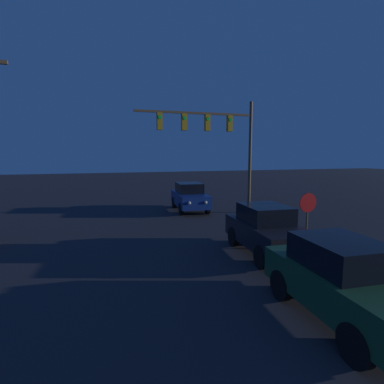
{
  "coord_description": "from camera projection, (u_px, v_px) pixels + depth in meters",
  "views": [
    {
      "loc": [
        -3.23,
        1.99,
        3.55
      ],
      "look_at": [
        0.0,
        12.42,
        2.15
      ],
      "focal_mm": 28.0,
      "sensor_mm": 36.0,
      "label": 1
    }
  ],
  "objects": [
    {
      "name": "car_near",
      "position": [
        344.0,
        281.0,
        6.3
      ],
      "size": [
        1.95,
        4.0,
        1.74
      ],
      "rotation": [
        0.0,
        0.0,
        3.08
      ],
      "color": "#1E4728",
      "rests_on": "ground_plane"
    },
    {
      "name": "car_mid",
      "position": [
        266.0,
        230.0,
        10.54
      ],
      "size": [
        1.99,
        4.02,
        1.74
      ],
      "rotation": [
        0.0,
        0.0,
        3.07
      ],
      "color": "black",
      "rests_on": "ground_plane"
    },
    {
      "name": "car_far",
      "position": [
        190.0,
        197.0,
        18.62
      ],
      "size": [
        1.97,
        4.01,
        1.74
      ],
      "rotation": [
        0.0,
        0.0,
        3.08
      ],
      "color": "navy",
      "rests_on": "ground_plane"
    },
    {
      "name": "traffic_signal_mast",
      "position": [
        216.0,
        134.0,
        17.01
      ],
      "size": [
        6.88,
        0.3,
        6.57
      ],
      "color": "brown",
      "rests_on": "ground_plane"
    },
    {
      "name": "stop_sign",
      "position": [
        307.0,
        210.0,
        11.06
      ],
      "size": [
        0.72,
        0.07,
        2.12
      ],
      "color": "brown",
      "rests_on": "ground_plane"
    }
  ]
}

